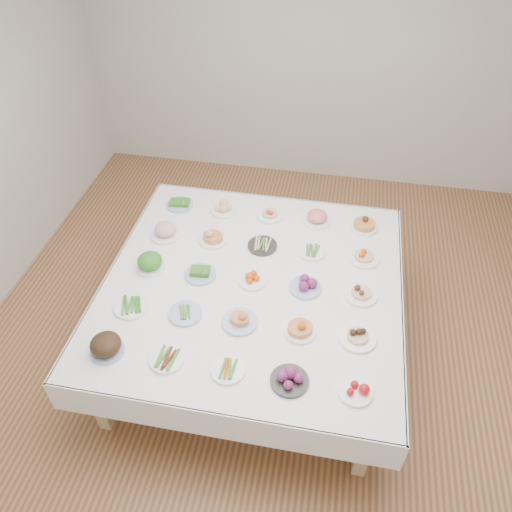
% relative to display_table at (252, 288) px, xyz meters
% --- Properties ---
extents(room_envelope, '(5.02, 5.02, 2.81)m').
position_rel_display_table_xyz_m(room_envelope, '(0.15, 0.19, 1.15)').
color(room_envelope, '#9C6C41').
rests_on(room_envelope, ground).
extents(display_table, '(2.20, 2.20, 0.75)m').
position_rel_display_table_xyz_m(display_table, '(0.00, 0.00, 0.00)').
color(display_table, white).
rests_on(display_table, ground).
extents(dish_0, '(0.22, 0.22, 0.14)m').
position_rel_display_table_xyz_m(dish_0, '(-0.80, -0.79, 0.13)').
color(dish_0, '#4C66B2').
rests_on(dish_0, display_table).
extents(dish_1, '(0.22, 0.22, 0.05)m').
position_rel_display_table_xyz_m(dish_1, '(-0.40, -0.79, 0.09)').
color(dish_1, white).
rests_on(dish_1, display_table).
extents(dish_2, '(0.21, 0.21, 0.05)m').
position_rel_display_table_xyz_m(dish_2, '(-0.00, -0.80, 0.09)').
color(dish_2, white).
rests_on(dish_2, display_table).
extents(dish_3, '(0.24, 0.24, 0.11)m').
position_rel_display_table_xyz_m(dish_3, '(0.39, -0.80, 0.12)').
color(dish_3, '#2C2927').
rests_on(dish_3, display_table).
extents(dish_4, '(0.21, 0.21, 0.08)m').
position_rel_display_table_xyz_m(dish_4, '(0.79, -0.80, 0.10)').
color(dish_4, white).
rests_on(dish_4, display_table).
extents(dish_5, '(0.24, 0.24, 0.06)m').
position_rel_display_table_xyz_m(dish_5, '(-0.79, -0.40, 0.09)').
color(dish_5, white).
rests_on(dish_5, display_table).
extents(dish_6, '(0.23, 0.23, 0.05)m').
position_rel_display_table_xyz_m(dish_6, '(-0.40, -0.39, 0.08)').
color(dish_6, '#4C66B2').
rests_on(dish_6, display_table).
extents(dish_7, '(0.24, 0.24, 0.13)m').
position_rel_display_table_xyz_m(dish_7, '(-0.01, -0.40, 0.13)').
color(dish_7, '#4C66B2').
rests_on(dish_7, display_table).
extents(dish_8, '(0.24, 0.23, 0.14)m').
position_rel_display_table_xyz_m(dish_8, '(0.40, -0.40, 0.13)').
color(dish_8, white).
rests_on(dish_8, display_table).
extents(dish_9, '(0.25, 0.25, 0.13)m').
position_rel_display_table_xyz_m(dish_9, '(0.79, -0.39, 0.13)').
color(dish_9, white).
rests_on(dish_9, display_table).
extents(dish_10, '(0.23, 0.23, 0.14)m').
position_rel_display_table_xyz_m(dish_10, '(-0.79, 0.00, 0.14)').
color(dish_10, white).
rests_on(dish_10, display_table).
extents(dish_11, '(0.23, 0.23, 0.10)m').
position_rel_display_table_xyz_m(dish_11, '(-0.40, -0.00, 0.11)').
color(dish_11, '#4C66B2').
rests_on(dish_11, display_table).
extents(dish_12, '(0.21, 0.21, 0.08)m').
position_rel_display_table_xyz_m(dish_12, '(0.00, 0.01, 0.10)').
color(dish_12, white).
rests_on(dish_12, display_table).
extents(dish_13, '(0.23, 0.23, 0.10)m').
position_rel_display_table_xyz_m(dish_13, '(0.39, 0.01, 0.11)').
color(dish_13, '#4C66B2').
rests_on(dish_13, display_table).
extents(dish_14, '(0.24, 0.24, 0.12)m').
position_rel_display_table_xyz_m(dish_14, '(0.80, 0.01, 0.12)').
color(dish_14, white).
rests_on(dish_14, display_table).
extents(dish_15, '(0.25, 0.25, 0.15)m').
position_rel_display_table_xyz_m(dish_15, '(-0.80, 0.39, 0.14)').
color(dish_15, white).
rests_on(dish_15, display_table).
extents(dish_16, '(0.24, 0.23, 0.14)m').
position_rel_display_table_xyz_m(dish_16, '(-0.40, 0.40, 0.14)').
color(dish_16, white).
rests_on(dish_16, display_table).
extents(dish_17, '(0.23, 0.23, 0.05)m').
position_rel_display_table_xyz_m(dish_17, '(0.00, 0.40, 0.09)').
color(dish_17, '#2C2927').
rests_on(dish_17, display_table).
extents(dish_18, '(0.21, 0.21, 0.05)m').
position_rel_display_table_xyz_m(dish_18, '(0.40, 0.40, 0.08)').
color(dish_18, white).
rests_on(dish_18, display_table).
extents(dish_19, '(0.24, 0.24, 0.11)m').
position_rel_display_table_xyz_m(dish_19, '(0.80, 0.41, 0.11)').
color(dish_19, white).
rests_on(dish_19, display_table).
extents(dish_20, '(0.23, 0.23, 0.10)m').
position_rel_display_table_xyz_m(dish_20, '(-0.80, 0.80, 0.11)').
color(dish_20, '#4C66B2').
rests_on(dish_20, display_table).
extents(dish_21, '(0.22, 0.22, 0.11)m').
position_rel_display_table_xyz_m(dish_21, '(-0.41, 0.79, 0.12)').
color(dish_21, white).
rests_on(dish_21, display_table).
extents(dish_22, '(0.22, 0.22, 0.11)m').
position_rel_display_table_xyz_m(dish_22, '(-0.00, 0.80, 0.12)').
color(dish_22, white).
rests_on(dish_22, display_table).
extents(dish_23, '(0.25, 0.25, 0.14)m').
position_rel_display_table_xyz_m(dish_23, '(0.40, 0.80, 0.13)').
color(dish_23, white).
rests_on(dish_23, display_table).
extents(dish_24, '(0.22, 0.22, 0.14)m').
position_rel_display_table_xyz_m(dish_24, '(0.79, 0.79, 0.13)').
color(dish_24, white).
rests_on(dish_24, display_table).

